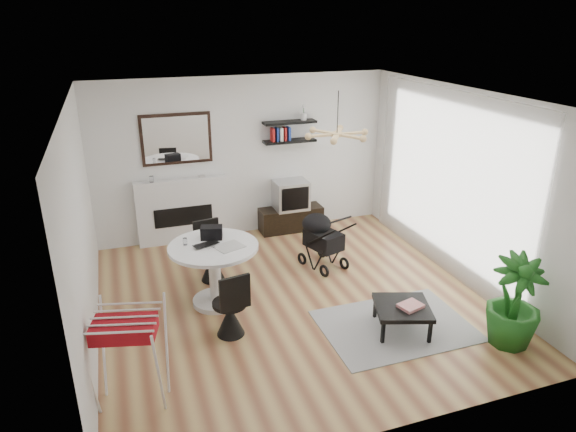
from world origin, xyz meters
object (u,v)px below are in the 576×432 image
object	(u,v)px
dining_table	(214,265)
stroller	(321,242)
crt_tv	(291,194)
drying_rack	(130,358)
potted_plant	(514,302)
coffee_table	(402,308)
fireplace	(182,203)
tv_console	(291,219)

from	to	relation	value
dining_table	stroller	size ratio (longest dim) A/B	1.28
crt_tv	drying_rack	bearing A→B (deg)	-128.60
drying_rack	potted_plant	distance (m)	4.21
stroller	coffee_table	world-z (taller)	stroller
stroller	potted_plant	world-z (taller)	potted_plant
fireplace	tv_console	xyz separation A→B (m)	(1.87, -0.13, -0.48)
crt_tv	stroller	size ratio (longest dim) A/B	0.64
coffee_table	tv_console	bearing A→B (deg)	93.88
stroller	coffee_table	size ratio (longest dim) A/B	1.12
crt_tv	drying_rack	world-z (taller)	drying_rack
crt_tv	potted_plant	world-z (taller)	potted_plant
fireplace	potted_plant	size ratio (longest dim) A/B	1.96
stroller	crt_tv	bearing A→B (deg)	70.52
crt_tv	drying_rack	xyz separation A→B (m)	(-2.91, -3.64, -0.14)
fireplace	drying_rack	size ratio (longest dim) A/B	2.16
crt_tv	dining_table	size ratio (longest dim) A/B	0.50
stroller	potted_plant	size ratio (longest dim) A/B	0.82
fireplace	potted_plant	world-z (taller)	fireplace
drying_rack	stroller	xyz separation A→B (m)	(2.89, 2.18, -0.14)
crt_tv	coffee_table	size ratio (longest dim) A/B	0.71
dining_table	crt_tv	bearing A→B (deg)	49.20
tv_console	coffee_table	distance (m)	3.41
dining_table	coffee_table	size ratio (longest dim) A/B	1.43
potted_plant	stroller	bearing A→B (deg)	116.84
fireplace	drying_rack	xyz separation A→B (m)	(-1.05, -3.77, -0.16)
fireplace	drying_rack	bearing A→B (deg)	-105.49
coffee_table	fireplace	bearing A→B (deg)	120.74
tv_console	drying_rack	distance (m)	4.68
potted_plant	crt_tv	bearing A→B (deg)	107.71
tv_console	fireplace	bearing A→B (deg)	176.07
tv_console	coffee_table	bearing A→B (deg)	-86.12
tv_console	stroller	xyz separation A→B (m)	(-0.02, -1.46, 0.18)
fireplace	stroller	world-z (taller)	fireplace
drying_rack	coffee_table	distance (m)	3.16
fireplace	crt_tv	distance (m)	1.87
drying_rack	stroller	size ratio (longest dim) A/B	1.11
fireplace	tv_console	bearing A→B (deg)	-3.93
potted_plant	drying_rack	bearing A→B (deg)	174.62
stroller	potted_plant	bearing A→B (deg)	-82.04
fireplace	drying_rack	world-z (taller)	fireplace
fireplace	coffee_table	distance (m)	4.13
tv_console	crt_tv	xyz separation A→B (m)	(-0.01, -0.00, 0.46)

